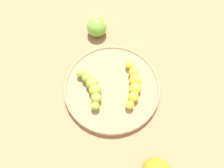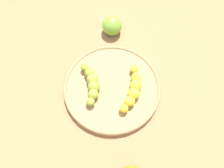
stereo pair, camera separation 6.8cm
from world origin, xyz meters
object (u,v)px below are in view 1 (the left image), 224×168
object	(u,v)px
apple_green	(97,27)
fruit_bowl	(112,87)
banana_yellow	(134,84)
banana_green	(92,87)

from	to	relation	value
apple_green	fruit_bowl	bearing A→B (deg)	72.93
fruit_bowl	banana_yellow	world-z (taller)	banana_yellow
banana_green	apple_green	xyz separation A→B (m)	(-0.12, -0.19, -0.00)
fruit_bowl	apple_green	distance (m)	0.22
fruit_bowl	banana_green	bearing A→B (deg)	-20.11
banana_green	apple_green	bearing A→B (deg)	63.28
banana_green	banana_yellow	world-z (taller)	same
banana_yellow	apple_green	distance (m)	0.25
banana_yellow	fruit_bowl	bearing A→B (deg)	-178.40
banana_green	apple_green	world-z (taller)	apple_green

